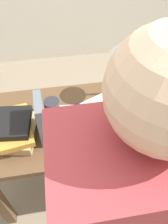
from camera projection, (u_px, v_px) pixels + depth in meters
The scene contains 7 objects.
ground_plane at pixel (82, 175), 1.86m from camera, with size 12.00×12.00×0.00m, color gray.
reading_desk at pixel (81, 131), 1.40m from camera, with size 1.22×0.63×0.74m.
open_book at pixel (87, 123), 1.26m from camera, with size 0.50×0.43×0.07m.
book_stack_tall at pixel (15, 129), 1.19m from camera, with size 0.26×0.32×0.13m.
book_standing_upright at pixel (41, 120), 1.13m from camera, with size 0.04×0.16×0.27m.
reading_lamp at pixel (125, 53), 1.24m from camera, with size 0.17×0.17×0.40m.
coffee_mug at pixel (52, 107), 1.31m from camera, with size 0.09×0.12×0.09m.
Camera 1 is at (-0.12, -0.85, 1.74)m, focal length 35.00 mm.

